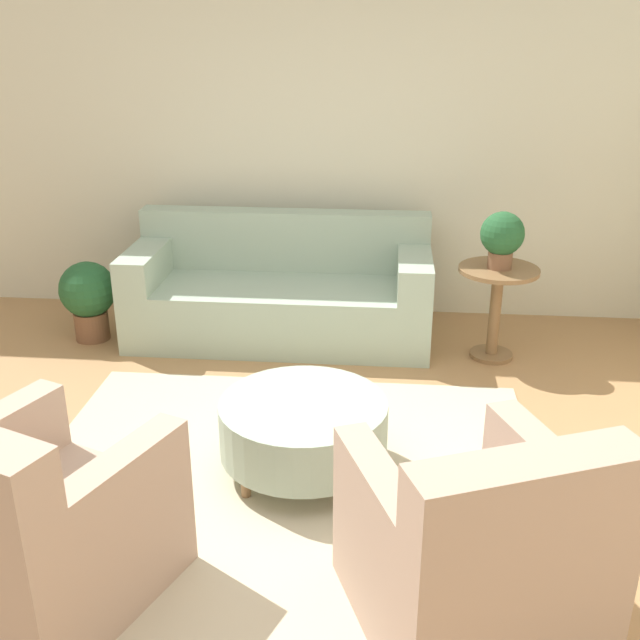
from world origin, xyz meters
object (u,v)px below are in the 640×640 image
object	(u,v)px
ottoman_table	(303,427)
potted_plant_floor	(88,295)
side_table	(496,297)
armchair_left	(34,529)
armchair_right	(477,556)
potted_plant_on_side_table	(502,236)
couch	(281,294)

from	to	relation	value
ottoman_table	potted_plant_floor	xyz separation A→B (m)	(-1.78, 1.61, 0.08)
side_table	armchair_left	bearing A→B (deg)	-129.28
armchair_left	potted_plant_floor	world-z (taller)	armchair_left
potted_plant_floor	armchair_left	bearing A→B (deg)	-72.95
armchair_right	potted_plant_floor	world-z (taller)	armchair_right
side_table	potted_plant_on_side_table	bearing A→B (deg)	135.00
side_table	ottoman_table	bearing A→B (deg)	-126.82
couch	side_table	world-z (taller)	couch
couch	potted_plant_floor	world-z (taller)	couch
armchair_left	ottoman_table	bearing A→B (deg)	47.34
armchair_right	ottoman_table	xyz separation A→B (m)	(-0.78, 1.05, -0.09)
couch	armchair_right	distance (m)	3.09
potted_plant_on_side_table	potted_plant_floor	distance (m)	3.00
armchair_right	side_table	world-z (taller)	armchair_right
armchair_left	couch	bearing A→B (deg)	78.41
armchair_right	potted_plant_floor	distance (m)	3.69
armchair_left	potted_plant_on_side_table	size ratio (longest dim) A/B	2.88
couch	potted_plant_floor	distance (m)	1.42
potted_plant_on_side_table	ottoman_table	bearing A→B (deg)	-126.82
armchair_right	potted_plant_on_side_table	world-z (taller)	potted_plant_on_side_table
potted_plant_floor	armchair_right	bearing A→B (deg)	-46.03
couch	potted_plant_on_side_table	bearing A→B (deg)	-9.44
side_table	potted_plant_floor	bearing A→B (deg)	179.09
potted_plant_floor	potted_plant_on_side_table	bearing A→B (deg)	-0.91
armchair_left	side_table	size ratio (longest dim) A/B	1.68
couch	potted_plant_floor	size ratio (longest dim) A/B	3.68
potted_plant_on_side_table	potted_plant_floor	size ratio (longest dim) A/B	0.65
armchair_right	ottoman_table	distance (m)	1.31
ottoman_table	potted_plant_floor	distance (m)	2.40
couch	ottoman_table	distance (m)	1.86
armchair_right	potted_plant_on_side_table	xyz separation A→B (m)	(0.39, 2.61, 0.53)
potted_plant_floor	side_table	bearing A→B (deg)	-0.91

